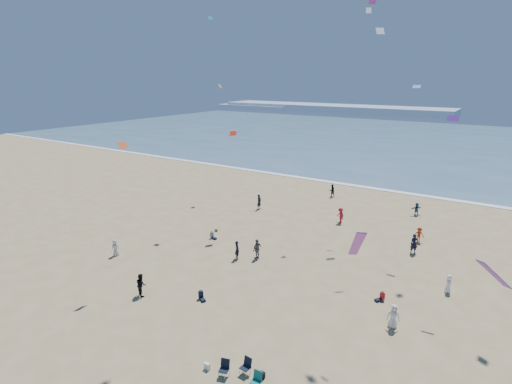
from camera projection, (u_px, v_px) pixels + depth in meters
The scene contains 11 objects.
ground at pixel (153, 365), 23.39m from camera, with size 220.00×220.00×0.00m, color tan.
ocean at pixel (438, 144), 99.89m from camera, with size 220.00×100.00×0.06m, color #476B84.
surf_line at pixel (379, 189), 59.62m from camera, with size 220.00×1.20×0.08m, color white.
headland_far at pixel (332, 108), 191.24m from camera, with size 110.00×20.00×3.20m, color #7A8EA8.
headland_near at pixel (256, 107), 208.31m from camera, with size 40.00×14.00×2.00m, color #7A8EA8.
standing_flyers at pixel (317, 246), 37.75m from camera, with size 27.87×40.81×1.92m.
seated_group at pixel (227, 328), 26.17m from camera, with size 19.33×25.59×0.84m.
chair_cluster at pixel (241, 372), 22.09m from camera, with size 2.69×1.50×1.00m.
white_tote at pixel (207, 366), 22.99m from camera, with size 0.35×0.20×0.40m, color silver.
black_backpack at pixel (262, 375), 22.32m from camera, with size 0.30×0.22×0.38m, color black.
kites_aloft at pixel (398, 100), 25.39m from camera, with size 39.60×35.03×28.05m.
Camera 1 is at (15.76, -13.17, 16.27)m, focal length 28.00 mm.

